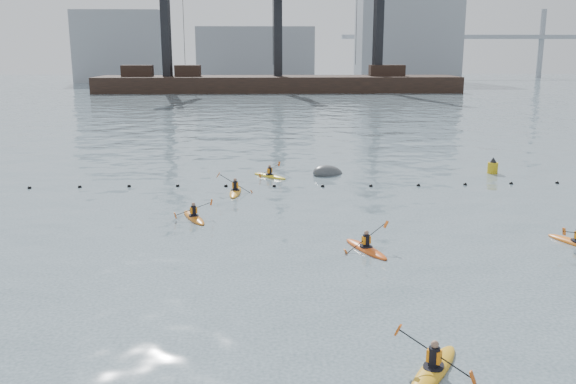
% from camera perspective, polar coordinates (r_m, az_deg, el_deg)
% --- Properties ---
extents(ground, '(400.00, 400.00, 0.00)m').
position_cam_1_polar(ground, '(16.80, 6.96, -16.49)').
color(ground, '#3B4C55').
rests_on(ground, ground).
extents(float_line, '(33.24, 0.73, 0.24)m').
position_cam_1_polar(float_line, '(37.90, 0.97, 0.59)').
color(float_line, black).
rests_on(float_line, ground).
extents(barge_pier, '(72.00, 19.30, 29.50)m').
position_cam_1_polar(barge_pier, '(124.58, -1.05, 10.23)').
color(barge_pier, black).
rests_on(barge_pier, ground).
extents(skyline, '(141.00, 28.00, 22.00)m').
position_cam_1_polar(skyline, '(164.75, -0.45, 13.51)').
color(skyline, gray).
rests_on(skyline, ground).
extents(kayaker_0, '(2.03, 3.06, 1.28)m').
position_cam_1_polar(kayaker_0, '(26.13, 7.31, -5.21)').
color(kayaker_0, '#D44E13').
rests_on(kayaker_0, ground).
extents(kayaker_1, '(2.32, 3.03, 1.23)m').
position_cam_1_polar(kayaker_1, '(17.12, 13.44, -15.80)').
color(kayaker_1, gold).
rests_on(kayaker_1, ground).
extents(kayaker_2, '(1.89, 2.95, 1.01)m').
position_cam_1_polar(kayaker_2, '(31.02, -8.81, -2.31)').
color(kayaker_2, '#BF6211').
rests_on(kayaker_2, ground).
extents(kayaker_3, '(2.22, 3.16, 1.36)m').
position_cam_1_polar(kayaker_3, '(36.32, -4.95, 0.09)').
color(kayaker_3, orange).
rests_on(kayaker_3, ground).
extents(kayaker_5, '(2.45, 2.44, 1.02)m').
position_cam_1_polar(kayaker_5, '(40.73, -1.73, 1.55)').
color(kayaker_5, yellow).
rests_on(kayaker_5, ground).
extents(mooring_buoy, '(3.01, 2.70, 1.71)m').
position_cam_1_polar(mooring_buoy, '(41.70, 3.77, 1.68)').
color(mooring_buoy, '#3B3E40').
rests_on(mooring_buoy, ground).
extents(nav_buoy, '(0.70, 0.70, 1.27)m').
position_cam_1_polar(nav_buoy, '(44.14, 18.60, 2.17)').
color(nav_buoy, '#BC9012').
rests_on(nav_buoy, ground).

